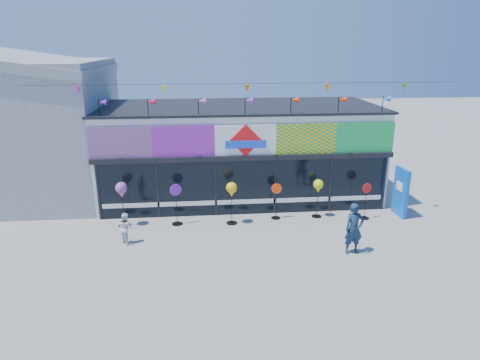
{
  "coord_description": "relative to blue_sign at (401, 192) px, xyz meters",
  "views": [
    {
      "loc": [
        -1.76,
        -12.83,
        6.72
      ],
      "look_at": [
        -0.35,
        2.0,
        1.93
      ],
      "focal_mm": 32.0,
      "sensor_mm": 36.0,
      "label": 1
    }
  ],
  "objects": [
    {
      "name": "ground",
      "position": [
        -6.22,
        -2.71,
        -0.99
      ],
      "size": [
        80.0,
        80.0,
        0.0
      ],
      "primitive_type": "plane",
      "color": "gray",
      "rests_on": "ground"
    },
    {
      "name": "spinner_0",
      "position": [
        -10.98,
        -0.03,
        0.41
      ],
      "size": [
        0.45,
        0.45,
        1.76
      ],
      "color": "black",
      "rests_on": "ground"
    },
    {
      "name": "child",
      "position": [
        -10.66,
        -1.53,
        -0.44
      ],
      "size": [
        0.58,
        0.62,
        1.11
      ],
      "primitive_type": "imported",
      "rotation": [
        0.0,
        0.0,
        2.25
      ],
      "color": "white",
      "rests_on": "ground"
    },
    {
      "name": "spinner_2",
      "position": [
        -6.85,
        -0.22,
        0.36
      ],
      "size": [
        0.43,
        0.43,
        1.69
      ],
      "color": "black",
      "rests_on": "ground"
    },
    {
      "name": "spinner_1",
      "position": [
        -8.97,
        -0.09,
        -0.13
      ],
      "size": [
        0.44,
        0.42,
        1.63
      ],
      "color": "black",
      "rests_on": "ground"
    },
    {
      "name": "kite_shop",
      "position": [
        -6.22,
        3.23,
        1.05
      ],
      "size": [
        16.0,
        5.7,
        5.31
      ],
      "color": "white",
      "rests_on": "ground"
    },
    {
      "name": "neighbour_building",
      "position": [
        -16.22,
        4.29,
        2.21
      ],
      "size": [
        8.18,
        7.2,
        6.87
      ],
      "color": "#989B9D",
      "rests_on": "ground"
    },
    {
      "name": "blue_sign",
      "position": [
        0.0,
        0.0,
        0.0
      ],
      "size": [
        0.21,
        0.99,
        1.98
      ],
      "rotation": [
        0.0,
        0.0,
        0.05
      ],
      "color": "blue",
      "rests_on": "ground"
    },
    {
      "name": "adult_man",
      "position": [
        -3.02,
        -3.04,
        -0.12
      ],
      "size": [
        0.68,
        0.48,
        1.75
      ],
      "primitive_type": "imported",
      "rotation": [
        0.0,
        0.0,
        0.1
      ],
      "color": "#152942",
      "rests_on": "ground"
    },
    {
      "name": "spinner_3",
      "position": [
        -5.05,
        0.13,
        -0.22
      ],
      "size": [
        0.41,
        0.37,
        1.46
      ],
      "color": "black",
      "rests_on": "ground"
    },
    {
      "name": "spinner_4",
      "position": [
        -3.38,
        0.14,
        0.27
      ],
      "size": [
        0.4,
        0.4,
        1.58
      ],
      "color": "black",
      "rests_on": "ground"
    },
    {
      "name": "spinner_5",
      "position": [
        -1.51,
        -0.22,
        -0.21
      ],
      "size": [
        0.41,
        0.38,
        1.49
      ],
      "color": "black",
      "rests_on": "ground"
    }
  ]
}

